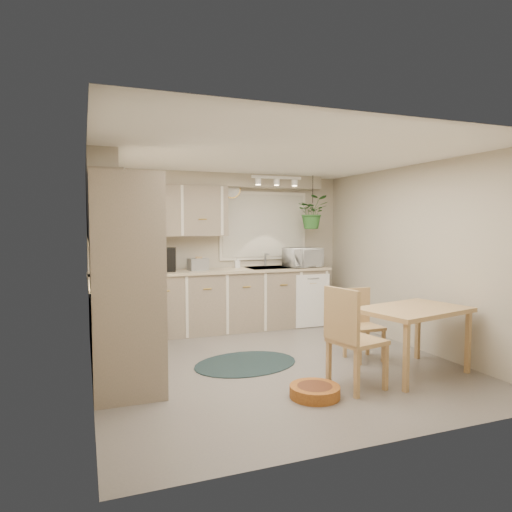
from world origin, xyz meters
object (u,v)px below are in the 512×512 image
Objects in this scene: dining_table at (413,341)px; microwave at (303,255)px; chair_left at (357,338)px; chair_back at (364,325)px; pet_bed at (315,391)px; braided_rug at (246,363)px.

microwave reaches higher than dining_table.
chair_left is 2.91m from microwave.
chair_back is at bearing 129.86° from chair_left.
chair_left reaches higher than chair_back.
dining_table is 1.13× the size of chair_left.
dining_table reaches higher than pet_bed.
chair_back is 1.48m from braided_rug.
microwave reaches higher than chair_back.
microwave is at bearing 91.11° from dining_table.
chair_left is at bearing 7.70° from pet_bed.
chair_left is at bearing 52.64° from chair_back.
braided_rug is 2.22× the size of microwave.
chair_left is (-0.82, -0.17, 0.15)m from dining_table.
dining_table is 2.68m from microwave.
dining_table is 1.36× the size of chair_back.
chair_left is at bearing -168.29° from dining_table.
chair_back is (0.61, 0.78, -0.08)m from chair_left.
braided_rug is at bearing -13.35° from chair_back.
dining_table is at bearing 10.19° from pet_bed.
chair_back is (-0.21, 0.61, 0.06)m from dining_table.
pet_bed is 3.26m from microwave.
chair_back is at bearing 108.58° from dining_table.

